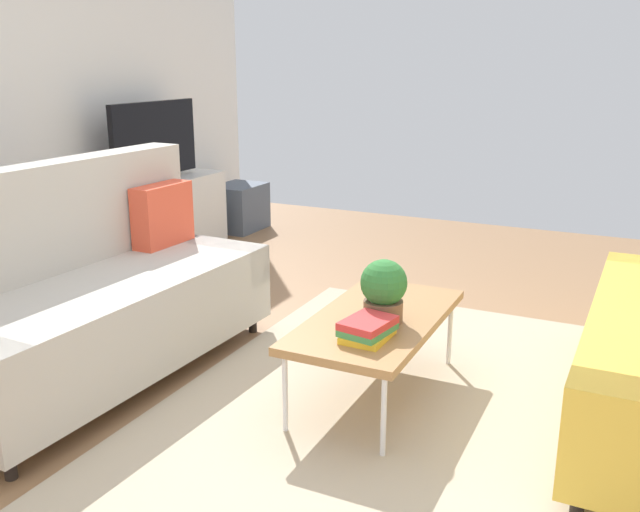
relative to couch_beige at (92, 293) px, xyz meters
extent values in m
plane|color=#936B47|center=(0.48, -1.32, -0.44)|extent=(7.68, 7.68, 0.00)
cube|color=tan|center=(0.33, -1.62, -0.44)|extent=(2.90, 2.20, 0.01)
cube|color=#B2ADA3|center=(-0.02, -0.07, -0.12)|extent=(1.93, 0.91, 0.44)
cube|color=#B2ADA3|center=(0.00, 0.25, 0.38)|extent=(1.91, 0.27, 0.56)
cube|color=#B2ADA3|center=(0.83, -0.10, -0.01)|extent=(0.23, 0.85, 0.22)
cylinder|color=black|center=(0.84, -0.44, -0.39)|extent=(0.05, 0.05, 0.10)
cylinder|color=black|center=(-0.90, -0.38, -0.39)|extent=(0.05, 0.05, 0.10)
cylinder|color=black|center=(0.87, 0.24, -0.39)|extent=(0.05, 0.05, 0.10)
cube|color=#D84C33|center=(0.66, 0.05, 0.28)|extent=(0.40, 0.15, 0.36)
cylinder|color=black|center=(-0.18, -2.42, -0.39)|extent=(0.05, 0.05, 0.10)
cylinder|color=black|center=(1.56, -2.44, -0.39)|extent=(0.05, 0.05, 0.10)
cube|color=#9E7042|center=(0.38, -1.42, -0.04)|extent=(1.10, 0.56, 0.04)
cylinder|color=silver|center=(-0.12, -1.19, -0.25)|extent=(0.02, 0.02, 0.38)
cylinder|color=silver|center=(0.88, -1.19, -0.25)|extent=(0.02, 0.02, 0.38)
cylinder|color=silver|center=(-0.12, -1.65, -0.25)|extent=(0.02, 0.02, 0.38)
cylinder|color=silver|center=(0.88, -1.65, -0.25)|extent=(0.02, 0.02, 0.38)
cube|color=silver|center=(1.96, 1.14, -0.12)|extent=(1.40, 0.44, 0.64)
cube|color=black|center=(1.96, 1.12, 0.22)|extent=(0.36, 0.20, 0.04)
cube|color=black|center=(1.96, 1.12, 0.54)|extent=(1.00, 0.05, 0.60)
cube|color=#4C5666|center=(3.06, 1.04, -0.22)|extent=(0.52, 0.40, 0.44)
cylinder|color=brown|center=(0.34, -1.47, 0.03)|extent=(0.18, 0.18, 0.10)
sphere|color=#2D7233|center=(0.34, -1.47, 0.17)|extent=(0.22, 0.22, 0.22)
cube|color=gold|center=(0.11, -1.48, -0.01)|extent=(0.25, 0.19, 0.03)
cube|color=#3F8C4C|center=(0.11, -1.48, 0.02)|extent=(0.27, 0.22, 0.03)
cube|color=red|center=(0.11, -1.48, 0.05)|extent=(0.27, 0.22, 0.03)
cylinder|color=#4C72B2|center=(1.38, 1.19, 0.29)|extent=(0.09, 0.09, 0.18)
cylinder|color=#B24C4C|center=(1.53, 1.19, 0.29)|extent=(0.12, 0.12, 0.17)
cylinder|color=orange|center=(1.71, 1.10, 0.29)|extent=(0.06, 0.06, 0.19)
camera|label=1|loc=(-2.52, -2.52, 1.16)|focal=38.81mm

